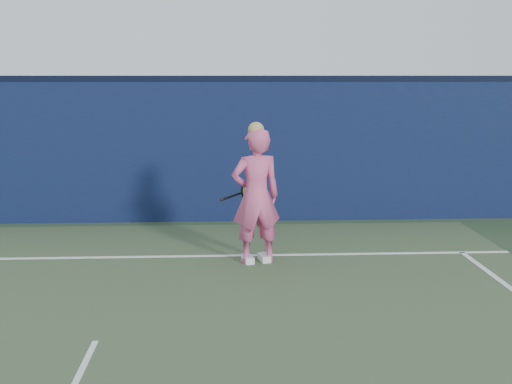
{
  "coord_description": "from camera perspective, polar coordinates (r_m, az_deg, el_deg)",
  "views": [
    {
      "loc": [
        1.29,
        -5.03,
        2.58
      ],
      "look_at": [
        1.72,
        3.69,
        1.01
      ],
      "focal_mm": 45.0,
      "sensor_mm": 36.0,
      "label": 1
    }
  ],
  "objects": [
    {
      "name": "wall_cap",
      "position": [
        11.6,
        -9.36,
        9.93
      ],
      "size": [
        24.0,
        0.42,
        0.1
      ],
      "primitive_type": "cube",
      "color": "black",
      "rests_on": "backstop_wall"
    },
    {
      "name": "player",
      "position": [
        8.89,
        0.0,
        -0.33
      ],
      "size": [
        0.78,
        0.6,
        1.98
      ],
      "rotation": [
        0.0,
        0.0,
        3.37
      ],
      "color": "#D95489",
      "rests_on": "ground"
    },
    {
      "name": "racket",
      "position": [
        9.31,
        -0.69,
        0.07
      ],
      "size": [
        0.6,
        0.21,
        0.33
      ],
      "rotation": [
        0.0,
        0.0,
        0.16
      ],
      "color": "black",
      "rests_on": "ground"
    },
    {
      "name": "backstop_wall",
      "position": [
        11.68,
        -9.18,
        3.55
      ],
      "size": [
        24.0,
        0.4,
        2.5
      ],
      "primitive_type": "cube",
      "color": "#0C1838",
      "rests_on": "ground"
    }
  ]
}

